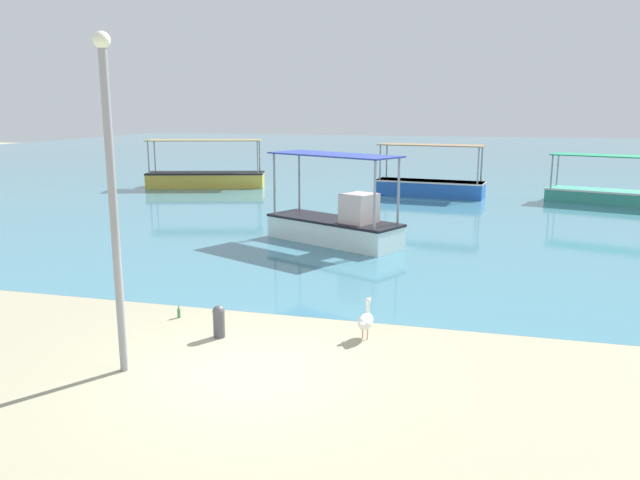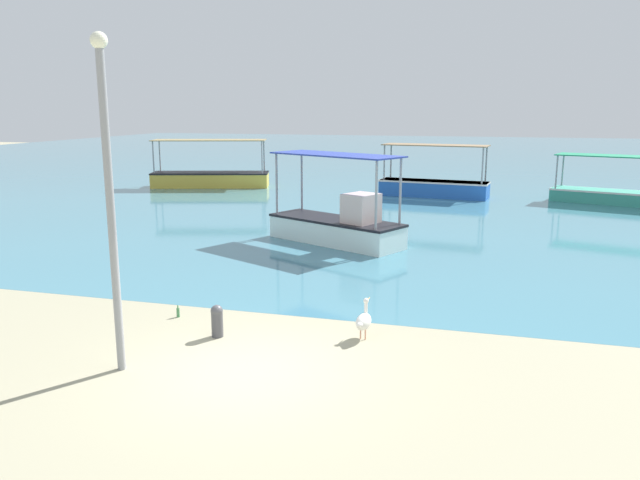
{
  "view_description": "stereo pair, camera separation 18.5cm",
  "coord_description": "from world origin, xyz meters",
  "px_view_note": "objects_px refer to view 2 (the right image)",
  "views": [
    {
      "loc": [
        3.8,
        -9.55,
        4.52
      ],
      "look_at": [
        -0.09,
        5.11,
        1.29
      ],
      "focal_mm": 35.0,
      "sensor_mm": 36.0,
      "label": 1
    },
    {
      "loc": [
        3.98,
        -9.5,
        4.52
      ],
      "look_at": [
        -0.09,
        5.11,
        1.29
      ],
      "focal_mm": 35.0,
      "sensor_mm": 36.0,
      "label": 2
    }
  ],
  "objects_px": {
    "mooring_bollard": "(217,320)",
    "glass_bottle": "(178,312)",
    "pelican": "(364,321)",
    "lamp_post": "(109,188)",
    "fishing_boat_far_left": "(434,186)",
    "fishing_boat_near_right": "(338,224)",
    "fishing_boat_far_right": "(211,177)",
    "fishing_boat_outer": "(629,195)"
  },
  "relations": [
    {
      "from": "mooring_bollard",
      "to": "glass_bottle",
      "type": "height_order",
      "value": "mooring_bollard"
    },
    {
      "from": "pelican",
      "to": "lamp_post",
      "type": "distance_m",
      "value": 5.41
    },
    {
      "from": "fishing_boat_far_left",
      "to": "lamp_post",
      "type": "height_order",
      "value": "lamp_post"
    },
    {
      "from": "mooring_bollard",
      "to": "lamp_post",
      "type": "bearing_deg",
      "value": -116.55
    },
    {
      "from": "lamp_post",
      "to": "mooring_bollard",
      "type": "bearing_deg",
      "value": 63.45
    },
    {
      "from": "fishing_boat_near_right",
      "to": "fishing_boat_far_left",
      "type": "bearing_deg",
      "value": 80.71
    },
    {
      "from": "fishing_boat_far_right",
      "to": "mooring_bollard",
      "type": "bearing_deg",
      "value": -64.4
    },
    {
      "from": "fishing_boat_outer",
      "to": "glass_bottle",
      "type": "height_order",
      "value": "fishing_boat_outer"
    },
    {
      "from": "fishing_boat_far_left",
      "to": "mooring_bollard",
      "type": "distance_m",
      "value": 21.69
    },
    {
      "from": "glass_bottle",
      "to": "fishing_boat_far_left",
      "type": "bearing_deg",
      "value": 80.18
    },
    {
      "from": "fishing_boat_far_left",
      "to": "mooring_bollard",
      "type": "xyz_separation_m",
      "value": [
        -2.24,
        -21.58,
        -0.22
      ]
    },
    {
      "from": "fishing_boat_outer",
      "to": "glass_bottle",
      "type": "relative_size",
      "value": 26.5
    },
    {
      "from": "fishing_boat_far_left",
      "to": "lamp_post",
      "type": "relative_size",
      "value": 1.0
    },
    {
      "from": "fishing_boat_near_right",
      "to": "fishing_boat_far_right",
      "type": "relative_size",
      "value": 0.73
    },
    {
      "from": "mooring_bollard",
      "to": "fishing_boat_outer",
      "type": "bearing_deg",
      "value": 61.7
    },
    {
      "from": "fishing_boat_outer",
      "to": "lamp_post",
      "type": "distance_m",
      "value": 26.38
    },
    {
      "from": "fishing_boat_far_right",
      "to": "pelican",
      "type": "bearing_deg",
      "value": -57.91
    },
    {
      "from": "fishing_boat_outer",
      "to": "lamp_post",
      "type": "xyz_separation_m",
      "value": [
        -12.38,
        -23.13,
        2.72
      ]
    },
    {
      "from": "fishing_boat_far_right",
      "to": "pelican",
      "type": "height_order",
      "value": "fishing_boat_far_right"
    },
    {
      "from": "fishing_boat_outer",
      "to": "fishing_boat_far_right",
      "type": "bearing_deg",
      "value": 177.54
    },
    {
      "from": "fishing_boat_far_left",
      "to": "glass_bottle",
      "type": "relative_size",
      "value": 21.06
    },
    {
      "from": "pelican",
      "to": "lamp_post",
      "type": "xyz_separation_m",
      "value": [
        -3.81,
        -2.59,
        2.83
      ]
    },
    {
      "from": "fishing_boat_far_left",
      "to": "fishing_boat_far_right",
      "type": "height_order",
      "value": "fishing_boat_far_right"
    },
    {
      "from": "fishing_boat_near_right",
      "to": "fishing_boat_far_right",
      "type": "distance_m",
      "value": 16.88
    },
    {
      "from": "fishing_boat_far_left",
      "to": "fishing_boat_outer",
      "type": "bearing_deg",
      "value": -2.25
    },
    {
      "from": "fishing_boat_near_right",
      "to": "fishing_boat_outer",
      "type": "height_order",
      "value": "fishing_boat_near_right"
    },
    {
      "from": "fishing_boat_near_right",
      "to": "fishing_boat_far_left",
      "type": "height_order",
      "value": "fishing_boat_near_right"
    },
    {
      "from": "glass_bottle",
      "to": "fishing_boat_near_right",
      "type": "bearing_deg",
      "value": 79.4
    },
    {
      "from": "fishing_boat_far_right",
      "to": "fishing_boat_outer",
      "type": "relative_size",
      "value": 0.97
    },
    {
      "from": "fishing_boat_near_right",
      "to": "glass_bottle",
      "type": "xyz_separation_m",
      "value": [
        -1.56,
        -8.35,
        -0.57
      ]
    },
    {
      "from": "glass_bottle",
      "to": "mooring_bollard",
      "type": "bearing_deg",
      "value": -32.9
    },
    {
      "from": "fishing_boat_near_right",
      "to": "pelican",
      "type": "relative_size",
      "value": 6.3
    },
    {
      "from": "fishing_boat_far_left",
      "to": "glass_bottle",
      "type": "distance_m",
      "value": 21.02
    },
    {
      "from": "fishing_boat_near_right",
      "to": "pelican",
      "type": "xyz_separation_m",
      "value": [
        2.63,
        -8.54,
        -0.3
      ]
    },
    {
      "from": "fishing_boat_far_right",
      "to": "lamp_post",
      "type": "relative_size",
      "value": 1.21
    },
    {
      "from": "fishing_boat_near_right",
      "to": "mooring_bollard",
      "type": "relative_size",
      "value": 7.64
    },
    {
      "from": "fishing_boat_outer",
      "to": "pelican",
      "type": "xyz_separation_m",
      "value": [
        -8.57,
        -20.54,
        -0.11
      ]
    },
    {
      "from": "fishing_boat_near_right",
      "to": "glass_bottle",
      "type": "bearing_deg",
      "value": -100.6
    },
    {
      "from": "mooring_bollard",
      "to": "glass_bottle",
      "type": "xyz_separation_m",
      "value": [
        -1.34,
        0.87,
        -0.25
      ]
    },
    {
      "from": "fishing_boat_far_left",
      "to": "fishing_boat_outer",
      "type": "xyz_separation_m",
      "value": [
        9.18,
        -0.36,
        -0.09
      ]
    },
    {
      "from": "fishing_boat_far_right",
      "to": "lamp_post",
      "type": "xyz_separation_m",
      "value": [
        9.66,
        -24.08,
        2.62
      ]
    },
    {
      "from": "fishing_boat_far_left",
      "to": "fishing_boat_far_right",
      "type": "bearing_deg",
      "value": 177.38
    }
  ]
}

